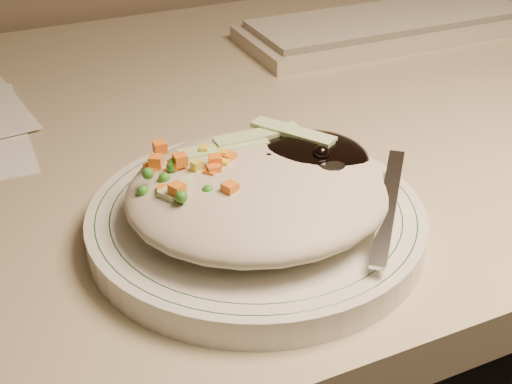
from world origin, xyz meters
name	(u,v)px	position (x,y,z in m)	size (l,w,h in m)	color
desk	(261,265)	(0.00, 1.38, 0.54)	(1.40, 0.70, 0.74)	tan
plate	(256,222)	(-0.10, 1.18, 0.75)	(0.25, 0.25, 0.02)	silver
plate_rim	(256,211)	(-0.10, 1.18, 0.76)	(0.23, 0.23, 0.00)	#144723
meal	(262,184)	(-0.10, 1.18, 0.78)	(0.21, 0.19, 0.05)	#B4A992
keyboard	(390,26)	(0.24, 1.51, 0.75)	(0.38, 0.14, 0.03)	#B1A591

